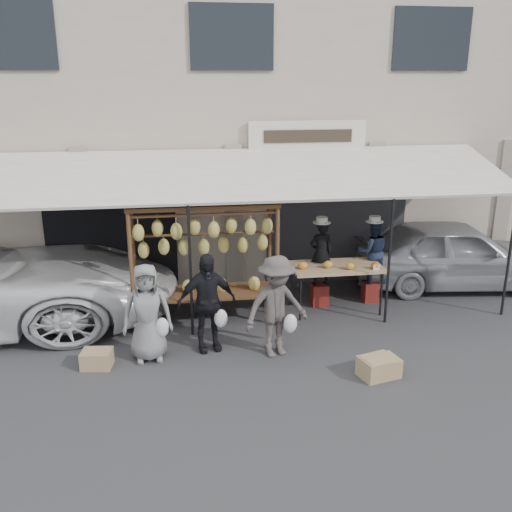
{
  "coord_description": "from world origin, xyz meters",
  "views": [
    {
      "loc": [
        -1.24,
        -7.98,
        4.31
      ],
      "look_at": [
        0.15,
        1.4,
        1.3
      ],
      "focal_mm": 40.0,
      "sensor_mm": 36.0,
      "label": 1
    }
  ],
  "objects": [
    {
      "name": "stool_right",
      "position": [
        2.57,
        2.18,
        0.2
      ],
      "size": [
        0.29,
        0.29,
        0.4
      ],
      "primitive_type": "cube",
      "rotation": [
        0.0,
        0.0,
        -0.02
      ],
      "color": "maroon",
      "rests_on": "ground_plane"
    },
    {
      "name": "produce_table",
      "position": [
        1.75,
        1.81,
        0.86
      ],
      "size": [
        1.7,
        0.9,
        1.04
      ],
      "color": "tan",
      "rests_on": "ground_plane"
    },
    {
      "name": "crate_near_a",
      "position": [
        1.67,
        -0.72,
        0.15
      ],
      "size": [
        0.6,
        0.52,
        0.31
      ],
      "primitive_type": "cube",
      "rotation": [
        0.0,
        0.0,
        0.29
      ],
      "color": "tan",
      "rests_on": "ground_plane"
    },
    {
      "name": "awning",
      "position": [
        0.01,
        2.28,
        2.57
      ],
      "size": [
        10.0,
        2.35,
        2.92
      ],
      "color": "silver",
      "rests_on": "ground_plane"
    },
    {
      "name": "ground_plane",
      "position": [
        0.0,
        0.0,
        0.0
      ],
      "size": [
        90.0,
        90.0,
        0.0
      ],
      "primitive_type": "plane",
      "color": "#2D2D30"
    },
    {
      "name": "customer_mid",
      "position": [
        -0.78,
        0.56,
        0.82
      ],
      "size": [
        1.02,
        0.57,
        1.65
      ],
      "primitive_type": "imported",
      "rotation": [
        0.0,
        0.0,
        0.18
      ],
      "color": "black",
      "rests_on": "ground_plane"
    },
    {
      "name": "customer_right",
      "position": [
        0.3,
        0.2,
        0.83
      ],
      "size": [
        1.21,
        0.91,
        1.66
      ],
      "primitive_type": "imported",
      "rotation": [
        0.0,
        0.0,
        0.31
      ],
      "color": "#4C4642",
      "rests_on": "ground_plane"
    },
    {
      "name": "vendor_left",
      "position": [
        1.51,
        2.13,
        1.07
      ],
      "size": [
        0.5,
        0.36,
        1.26
      ],
      "primitive_type": "imported",
      "rotation": [
        0.0,
        0.0,
        3.27
      ],
      "color": "black",
      "rests_on": "stool_left"
    },
    {
      "name": "shophouse",
      "position": [
        -0.0,
        6.5,
        3.65
      ],
      "size": [
        24.0,
        6.15,
        7.3
      ],
      "color": "#C2B19B",
      "rests_on": "ground_plane"
    },
    {
      "name": "sedan",
      "position": [
        4.6,
        2.75,
        0.73
      ],
      "size": [
        4.43,
        2.21,
        1.45
      ],
      "primitive_type": "imported",
      "rotation": [
        0.0,
        0.0,
        1.45
      ],
      "color": "#99999E",
      "rests_on": "ground_plane"
    },
    {
      "name": "stool_left",
      "position": [
        1.51,
        2.13,
        0.22
      ],
      "size": [
        0.31,
        0.31,
        0.43
      ],
      "primitive_type": "cube",
      "rotation": [
        0.0,
        0.0,
        0.01
      ],
      "color": "maroon",
      "rests_on": "ground_plane"
    },
    {
      "name": "crate_far",
      "position": [
        -2.51,
        0.19,
        0.14
      ],
      "size": [
        0.5,
        0.4,
        0.27
      ],
      "primitive_type": "cube",
      "rotation": [
        0.0,
        0.0,
        -0.13
      ],
      "color": "tan",
      "rests_on": "ground_plane"
    },
    {
      "name": "banana_rack",
      "position": [
        -0.73,
        1.66,
        1.57
      ],
      "size": [
        2.6,
        0.9,
        2.24
      ],
      "color": "#512C1A",
      "rests_on": "ground_plane"
    },
    {
      "name": "customer_left",
      "position": [
        -1.72,
        0.36,
        0.79
      ],
      "size": [
        0.8,
        0.55,
        1.58
      ],
      "primitive_type": "imported",
      "rotation": [
        0.0,
        0.0,
        0.06
      ],
      "color": "gray",
      "rests_on": "ground_plane"
    },
    {
      "name": "crate_near_b",
      "position": [
        1.74,
        -0.72,
        0.15
      ],
      "size": [
        0.56,
        0.47,
        0.29
      ],
      "primitive_type": "cube",
      "rotation": [
        0.0,
        0.0,
        0.23
      ],
      "color": "tan",
      "rests_on": "ground_plane"
    },
    {
      "name": "vendor_right",
      "position": [
        2.57,
        2.18,
        1.03
      ],
      "size": [
        0.66,
        0.54,
        1.26
      ],
      "primitive_type": "imported",
      "rotation": [
        0.0,
        0.0,
        3.03
      ],
      "color": "#1C263E",
      "rests_on": "stool_right"
    }
  ]
}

